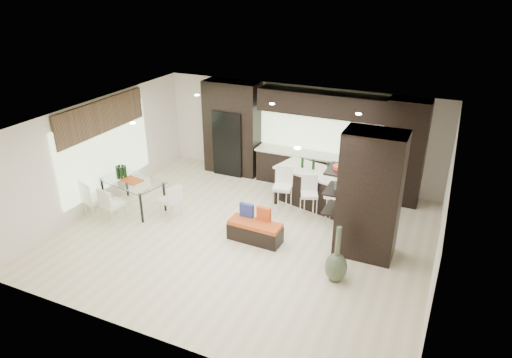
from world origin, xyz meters
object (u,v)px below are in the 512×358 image
at_px(kitchen_island, 318,189).
at_px(chair_end, 170,202).
at_px(stool_right, 336,205).
at_px(chair_near, 113,206).
at_px(dining_table, 133,194).
at_px(stool_left, 282,196).
at_px(chair_far, 96,201).
at_px(stool_mid, 309,202).
at_px(floor_vase, 337,254).
at_px(bench, 255,231).

distance_m(kitchen_island, chair_end, 3.70).
bearing_deg(stool_right, chair_near, -138.81).
relative_size(stool_right, dining_table, 0.64).
relative_size(stool_right, chair_end, 1.28).
relative_size(stool_left, chair_near, 1.15).
xyz_separation_m(stool_left, chair_far, (-3.98, -2.05, -0.02)).
distance_m(kitchen_island, dining_table, 4.65).
xyz_separation_m(chair_near, chair_end, (1.09, 0.76, -0.02)).
distance_m(stool_mid, chair_end, 3.33).
height_order(stool_mid, chair_near, stool_mid).
bearing_deg(kitchen_island, stool_right, -34.59).
bearing_deg(floor_vase, chair_far, 179.61).
xyz_separation_m(floor_vase, chair_far, (-5.90, 0.04, -0.13)).
bearing_deg(stool_left, bench, -103.57).
bearing_deg(chair_end, bench, -76.77).
xyz_separation_m(floor_vase, chair_end, (-4.31, 0.82, -0.19)).
xyz_separation_m(stool_right, chair_far, (-5.34, -2.04, -0.05)).
bearing_deg(bench, chair_far, -168.39).
bearing_deg(stool_left, kitchen_island, 39.17).
xyz_separation_m(kitchen_island, stool_mid, (0.00, -0.77, -0.02)).
bearing_deg(bench, chair_end, 178.78).
bearing_deg(dining_table, stool_right, 26.60).
bearing_deg(stool_mid, chair_end, -177.97).
height_order(floor_vase, dining_table, floor_vase).
height_order(dining_table, chair_far, chair_far).
bearing_deg(floor_vase, kitchen_island, 113.29).
distance_m(stool_right, floor_vase, 2.16).
bearing_deg(stool_mid, dining_table, 176.43).
relative_size(bench, dining_table, 0.75).
relative_size(kitchen_island, dining_table, 1.38).
relative_size(chair_near, chair_end, 1.05).
relative_size(stool_right, floor_vase, 0.87).
xyz_separation_m(chair_far, chair_end, (1.59, 0.78, -0.06)).
bearing_deg(kitchen_island, floor_vase, -51.54).
distance_m(stool_right, dining_table, 5.00).
xyz_separation_m(dining_table, chair_near, (0.00, -0.76, 0.04)).
xyz_separation_m(stool_right, bench, (-1.44, -1.41, -0.28)).
distance_m(kitchen_island, bench, 2.35).
height_order(kitchen_island, chair_end, kitchen_island).
height_order(stool_left, chair_near, stool_left).
bearing_deg(stool_mid, stool_left, 160.81).
distance_m(kitchen_island, floor_vase, 3.14).
bearing_deg(chair_far, chair_end, 47.16).
relative_size(stool_left, bench, 0.81).
relative_size(stool_left, stool_mid, 1.10).
relative_size(kitchen_island, chair_near, 2.63).
bearing_deg(chair_near, bench, 21.47).
relative_size(kitchen_island, chair_end, 2.76).
xyz_separation_m(chair_near, chair_far, (-0.50, -0.02, 0.04)).
bearing_deg(stool_left, stool_mid, -8.45).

